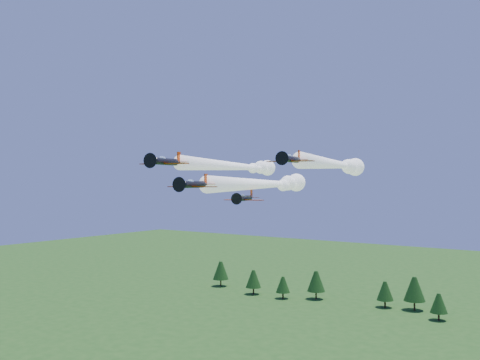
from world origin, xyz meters
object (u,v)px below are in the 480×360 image
Objects in this scene: plane_left at (239,167)px; plane_lead at (268,184)px; plane_right at (338,165)px; plane_slot at (244,198)px.

plane_lead is at bearing -46.61° from plane_left.
plane_left is at bearing 134.43° from plane_lead.
plane_right is 5.77× the size of plane_slot.
plane_right is (9.44, 9.41, 3.62)m from plane_lead.
plane_lead is 6.24× the size of plane_slot.
plane_slot is (13.65, -17.69, -5.99)m from plane_left.
plane_left is at bearing 171.11° from plane_right.
plane_lead is at bearing 81.47° from plane_slot.
plane_lead is 1.08× the size of plane_right.
plane_left is 6.83× the size of plane_slot.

